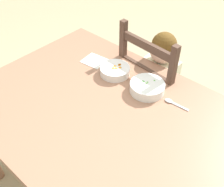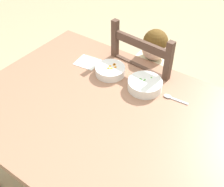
# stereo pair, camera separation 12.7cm
# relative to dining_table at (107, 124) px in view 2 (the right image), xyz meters

# --- Properties ---
(dining_table) EXTENTS (1.45, 1.03, 0.77)m
(dining_table) POSITION_rel_dining_table_xyz_m (0.00, 0.00, 0.00)
(dining_table) COLOR #996B51
(dining_table) RESTS_ON ground
(dining_chair) EXTENTS (0.45, 0.45, 1.01)m
(dining_chair) POSITION_rel_dining_table_xyz_m (-0.06, 0.56, -0.21)
(dining_chair) COLOR #4B3327
(dining_chair) RESTS_ON ground
(child_figure) EXTENTS (0.32, 0.31, 0.95)m
(child_figure) POSITION_rel_dining_table_xyz_m (-0.05, 0.56, -0.05)
(child_figure) COLOR beige
(child_figure) RESTS_ON ground
(bowl_of_peas) EXTENTS (0.19, 0.19, 0.06)m
(bowl_of_peas) POSITION_rel_dining_table_xyz_m (0.06, 0.26, 0.12)
(bowl_of_peas) COLOR white
(bowl_of_peas) RESTS_ON dining_table
(bowl_of_carrots) EXTENTS (0.18, 0.18, 0.05)m
(bowl_of_carrots) POSITION_rel_dining_table_xyz_m (-0.17, 0.26, 0.12)
(bowl_of_carrots) COLOR white
(bowl_of_carrots) RESTS_ON dining_table
(spoon) EXTENTS (0.14, 0.03, 0.01)m
(spoon) POSITION_rel_dining_table_xyz_m (0.22, 0.28, 0.10)
(spoon) COLOR silver
(spoon) RESTS_ON dining_table
(paper_napkin) EXTENTS (0.15, 0.14, 0.00)m
(paper_napkin) POSITION_rel_dining_table_xyz_m (-0.35, 0.28, 0.10)
(paper_napkin) COLOR white
(paper_napkin) RESTS_ON dining_table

